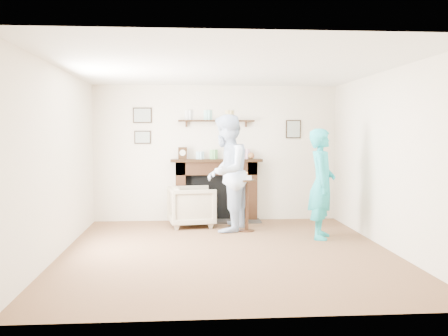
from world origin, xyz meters
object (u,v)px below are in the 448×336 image
Objects in this scene: armchair at (192,226)px; pedestal_table at (247,195)px; woman at (321,238)px; man at (226,231)px.

armchair is 0.78× the size of pedestal_table.
woman is at bearing -30.57° from pedestal_table.
man is at bearing 82.88° from woman.
pedestal_table is at bearing -128.05° from armchair.
pedestal_table is (0.34, -0.05, 0.61)m from man.
woman is at bearing 83.71° from man.
man is 1.14× the size of woman.
armchair is at bearing 150.82° from pedestal_table.
armchair is 0.73m from man.
man reaches higher than armchair.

